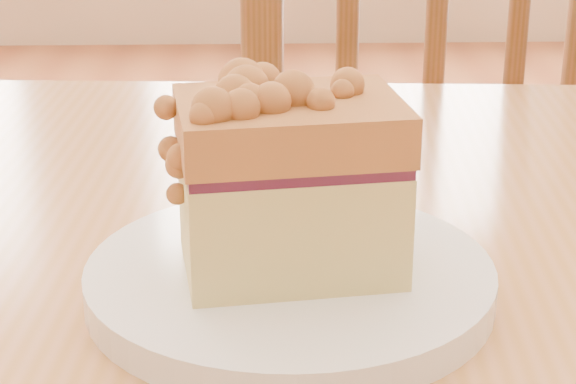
# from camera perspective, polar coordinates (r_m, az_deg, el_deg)

# --- Properties ---
(cafe_chair_main) EXTENTS (0.61, 0.61, 1.03)m
(cafe_chair_main) POSITION_cam_1_polar(r_m,az_deg,el_deg) (1.23, 3.77, -1.20)
(cafe_chair_main) COLOR brown
(cafe_chair_main) RESTS_ON ground
(plate) EXTENTS (0.22, 0.22, 0.02)m
(plate) POSITION_cam_1_polar(r_m,az_deg,el_deg) (0.53, 0.10, -5.14)
(plate) COLOR white
(plate) RESTS_ON cafe_table_main
(cake_slice) EXTENTS (0.13, 0.10, 0.11)m
(cake_slice) POSITION_cam_1_polar(r_m,az_deg,el_deg) (0.51, -0.06, 1.26)
(cake_slice) COLOR #CFC075
(cake_slice) RESTS_ON plate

